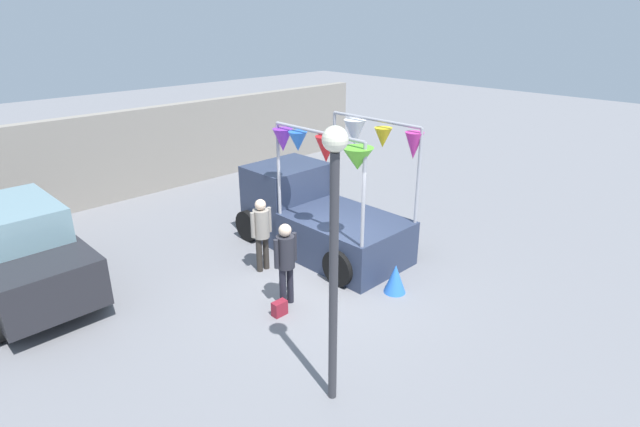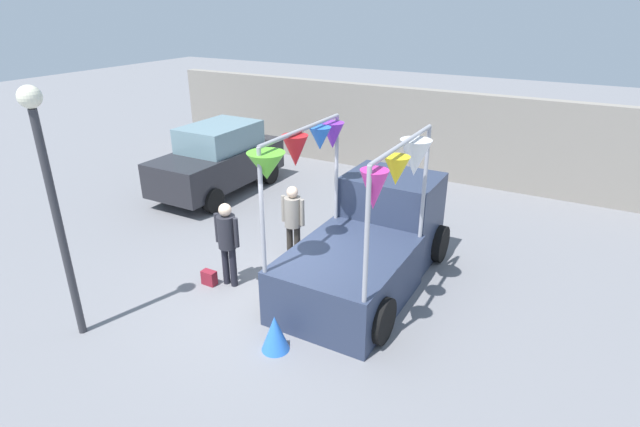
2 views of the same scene
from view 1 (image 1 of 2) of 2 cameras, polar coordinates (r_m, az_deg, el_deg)
name	(u,v)px [view 1 (image 1 of 2)]	position (r m, az deg, el deg)	size (l,w,h in m)	color
ground_plane	(318,282)	(10.44, -0.22, -7.89)	(60.00, 60.00, 0.00)	slate
vendor_truck	(314,211)	(11.70, -0.68, 0.30)	(2.44, 4.12, 3.08)	#2D3851
parked_car	(21,251)	(11.17, -31.01, -3.73)	(1.88, 4.00, 1.88)	#26262B
person_customer	(286,257)	(9.27, -3.94, -4.97)	(0.53, 0.34, 1.66)	black
person_vendor	(261,228)	(10.58, -6.71, -1.69)	(0.53, 0.34, 1.63)	#2D2823
handbag	(280,308)	(9.37, -4.64, -10.74)	(0.28, 0.16, 0.28)	maroon
street_lamp	(334,234)	(6.31, 1.62, -2.36)	(0.32, 0.32, 3.96)	#333338
brick_boundary_wall	(138,153)	(16.09, -20.08, 6.53)	(18.00, 0.36, 2.60)	gray
folded_kite_bundle_azure	(395,279)	(10.07, 8.60, -7.37)	(0.44, 0.44, 0.60)	blue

